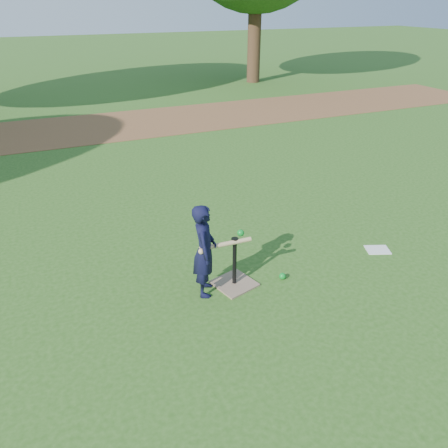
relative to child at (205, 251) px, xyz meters
name	(u,v)px	position (x,y,z in m)	size (l,w,h in m)	color
ground	(221,278)	(0.27, 0.18, -0.54)	(80.00, 80.00, 0.00)	#285116
dirt_strip	(108,126)	(0.27, 7.68, -0.53)	(24.00, 3.00, 0.01)	brown
child	(205,251)	(0.00, 0.00, 0.00)	(0.39, 0.26, 1.08)	black
wiffle_ball_ground	(282,276)	(0.93, -0.14, -0.50)	(0.08, 0.08, 0.08)	#0B8324
clipboard	(378,250)	(2.42, -0.06, -0.53)	(0.30, 0.23, 0.01)	white
batting_tee	(234,276)	(0.36, -0.01, -0.43)	(0.53, 0.53, 0.61)	#866C55
swing_action	(226,242)	(0.25, -0.01, 0.05)	(0.63, 0.22, 0.11)	tan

